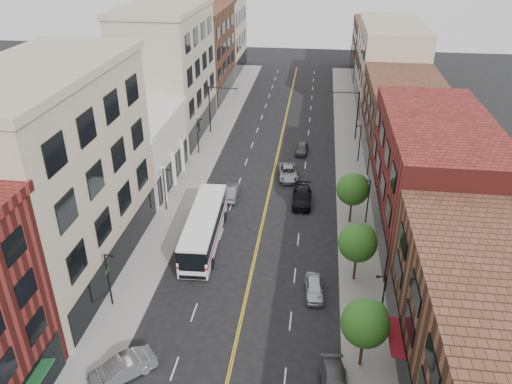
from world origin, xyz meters
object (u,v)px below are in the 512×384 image
at_px(car_lane_a, 302,197).
at_px(city_bus, 204,226).
at_px(car_parked_far, 314,288).
at_px(car_lane_b, 288,173).
at_px(car_lane_behind, 231,191).
at_px(car_angle_b, 122,368).
at_px(car_lane_c, 302,149).

bearing_deg(car_lane_a, city_bus, -136.02).
bearing_deg(car_parked_far, car_lane_b, 94.95).
distance_m(car_lane_behind, car_lane_b, 8.69).
bearing_deg(car_angle_b, city_bus, 131.05).
height_order(car_angle_b, car_lane_b, car_angle_b).
height_order(city_bus, car_lane_behind, city_bus).
height_order(city_bus, car_parked_far, city_bus).
xyz_separation_m(city_bus, car_lane_a, (9.33, 9.30, -1.14)).
relative_size(car_parked_far, car_lane_c, 0.98).
height_order(car_lane_behind, car_lane_a, car_lane_a).
distance_m(city_bus, car_angle_b, 17.61).
distance_m(city_bus, car_lane_a, 13.22).
bearing_deg(city_bus, car_lane_behind, 81.55).
xyz_separation_m(city_bus, car_lane_c, (8.66, 23.71, -1.24)).
bearing_deg(car_lane_a, car_lane_b, 106.81).
relative_size(car_angle_b, car_parked_far, 1.21).
xyz_separation_m(car_angle_b, car_lane_c, (10.72, 41.16, -0.10)).
distance_m(car_parked_far, car_lane_a, 16.13).
relative_size(city_bus, car_parked_far, 3.31).
bearing_deg(car_lane_b, city_bus, -122.66).
xyz_separation_m(city_bus, car_parked_far, (11.14, -6.73, -1.25)).
relative_size(city_bus, car_angle_b, 2.74).
distance_m(car_lane_b, car_lane_c, 8.14).
xyz_separation_m(city_bus, car_lane_b, (7.29, 15.68, -1.21)).
bearing_deg(car_lane_a, car_lane_c, 91.72).
xyz_separation_m(car_angle_b, car_lane_b, (9.35, 33.13, -0.07)).
xyz_separation_m(car_parked_far, car_lane_behind, (-10.14, 16.41, 0.10)).
bearing_deg(city_bus, car_angle_b, -99.27).
relative_size(city_bus, car_lane_a, 2.41).
bearing_deg(car_angle_b, car_lane_b, 122.03).
distance_m(city_bus, car_lane_b, 17.33).
distance_m(car_angle_b, car_lane_c, 42.53).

